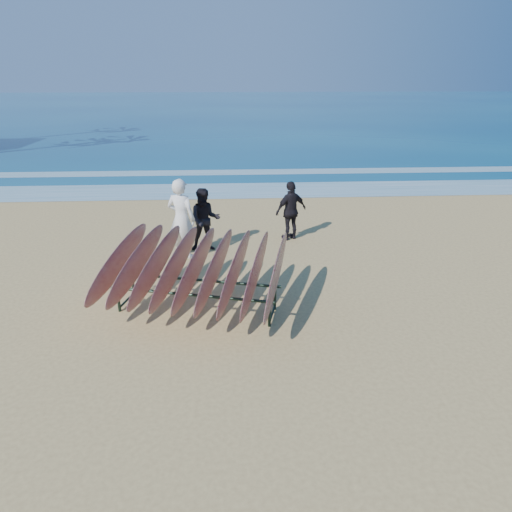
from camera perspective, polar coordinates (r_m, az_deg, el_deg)
The scene contains 8 objects.
ground at distance 8.74m, azimuth 0.31°, elevation -7.76°, with size 120.00×120.00×0.00m, color tan.
ocean at distance 62.72m, azimuth -3.04°, elevation 18.10°, with size 160.00×160.00×0.00m, color navy.
foam_near at distance 18.10m, azimuth -1.72°, elevation 8.21°, with size 160.00×160.00×0.00m, color white.
foam_far at distance 21.51m, azimuth -2.01°, elevation 10.44°, with size 160.00×160.00×0.00m, color white.
surfboard_rack at distance 8.68m, azimuth -7.60°, elevation -1.44°, with size 3.77×3.52×1.50m.
person_white at distance 11.34m, azimuth -9.31°, elevation 4.60°, with size 0.73×0.48×2.00m, color white.
person_dark_a at distance 11.79m, azimuth -6.39°, elevation 4.52°, with size 0.80×0.62×1.64m, color black.
person_dark_b at distance 12.55m, azimuth 4.39°, elevation 5.66°, with size 0.95×0.40×1.63m, color black.
Camera 1 is at (-0.49, -7.56, 4.35)m, focal length 32.00 mm.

